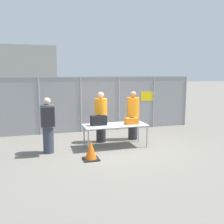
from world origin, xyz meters
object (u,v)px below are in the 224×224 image
(utility_trailer, at_px, (126,113))
(suitcase_orange, at_px, (132,121))
(traffic_cone, at_px, (91,151))
(security_worker_far, at_px, (133,115))
(suitcase_black, at_px, (99,120))
(security_worker_near, at_px, (101,116))
(traveler_hooded, at_px, (48,123))
(inspection_table, at_px, (115,126))

(utility_trailer, bearing_deg, suitcase_orange, -107.73)
(utility_trailer, distance_m, traffic_cone, 6.20)
(traffic_cone, bearing_deg, security_worker_far, 41.95)
(utility_trailer, bearing_deg, suitcase_black, -119.94)
(security_worker_near, bearing_deg, suitcase_black, 86.03)
(suitcase_orange, bearing_deg, security_worker_far, 65.62)
(traveler_hooded, height_order, utility_trailer, traveler_hooded)
(security_worker_far, relative_size, utility_trailer, 0.43)
(suitcase_black, relative_size, utility_trailer, 0.13)
(security_worker_far, bearing_deg, suitcase_black, 31.07)
(suitcase_orange, height_order, traffic_cone, suitcase_orange)
(traveler_hooded, xyz_separation_m, security_worker_near, (1.80, 0.78, -0.02))
(suitcase_black, distance_m, traffic_cone, 1.34)
(inspection_table, xyz_separation_m, suitcase_orange, (0.55, -0.05, 0.15))
(inspection_table, xyz_separation_m, traveler_hooded, (-2.11, -0.09, 0.23))
(traveler_hooded, bearing_deg, inspection_table, -14.27)
(suitcase_orange, relative_size, traveler_hooded, 0.25)
(security_worker_far, xyz_separation_m, utility_trailer, (1.08, 3.71, -0.53))
(security_worker_far, height_order, traffic_cone, security_worker_far)
(suitcase_black, height_order, suitcase_orange, suitcase_black)
(traveler_hooded, distance_m, traffic_cone, 1.57)
(suitcase_orange, xyz_separation_m, security_worker_near, (-0.85, 0.74, 0.07))
(suitcase_black, bearing_deg, security_worker_near, 69.62)
(security_worker_far, distance_m, utility_trailer, 3.90)
(inspection_table, distance_m, suitcase_orange, 0.57)
(suitcase_black, relative_size, security_worker_near, 0.29)
(inspection_table, height_order, utility_trailer, inspection_table)
(traffic_cone, bearing_deg, suitcase_orange, 31.36)
(suitcase_black, bearing_deg, suitcase_orange, -6.53)
(traveler_hooded, bearing_deg, utility_trailer, 31.27)
(traveler_hooded, height_order, security_worker_far, security_worker_far)
(security_worker_near, bearing_deg, inspection_table, 129.80)
(suitcase_black, relative_size, traffic_cone, 0.94)
(inspection_table, height_order, suitcase_black, suitcase_black)
(traffic_cone, bearing_deg, inspection_table, 44.44)
(security_worker_near, height_order, security_worker_far, security_worker_near)
(security_worker_near, relative_size, security_worker_far, 1.00)
(security_worker_near, xyz_separation_m, security_worker_far, (1.19, 0.02, -0.00))
(inspection_table, bearing_deg, security_worker_far, 38.86)
(suitcase_black, xyz_separation_m, traveler_hooded, (-1.58, -0.16, 0.03))
(security_worker_near, bearing_deg, traffic_cone, 83.48)
(suitcase_orange, bearing_deg, traveler_hooded, -179.10)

